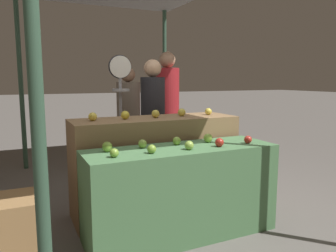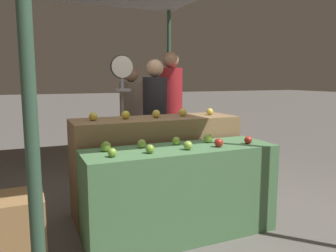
% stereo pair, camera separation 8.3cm
% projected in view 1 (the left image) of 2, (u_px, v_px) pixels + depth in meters
% --- Properties ---
extents(ground_plane, '(60.00, 60.00, 0.00)m').
position_uv_depth(ground_plane, '(181.00, 234.00, 2.98)').
color(ground_plane, '#66605B').
extents(display_counter_front, '(1.72, 0.55, 0.81)m').
position_uv_depth(display_counter_front, '(182.00, 192.00, 2.92)').
color(display_counter_front, '#4C7A4C').
rests_on(display_counter_front, ground_plane).
extents(display_counter_back, '(1.72, 0.55, 1.01)m').
position_uv_depth(display_counter_back, '(155.00, 165.00, 3.45)').
color(display_counter_back, olive).
rests_on(display_counter_back, ground_plane).
extents(apple_front_0, '(0.07, 0.07, 0.07)m').
position_uv_depth(apple_front_0, '(114.00, 153.00, 2.50)').
color(apple_front_0, '#7AA338').
rests_on(apple_front_0, display_counter_front).
extents(apple_front_1, '(0.07, 0.07, 0.07)m').
position_uv_depth(apple_front_1, '(152.00, 149.00, 2.63)').
color(apple_front_1, '#7AA338').
rests_on(apple_front_1, display_counter_front).
extents(apple_front_2, '(0.08, 0.08, 0.08)m').
position_uv_depth(apple_front_2, '(189.00, 145.00, 2.77)').
color(apple_front_2, '#8EB247').
rests_on(apple_front_2, display_counter_front).
extents(apple_front_3, '(0.08, 0.08, 0.08)m').
position_uv_depth(apple_front_3, '(219.00, 142.00, 2.89)').
color(apple_front_3, '#AD281E').
rests_on(apple_front_3, display_counter_front).
extents(apple_front_4, '(0.07, 0.07, 0.07)m').
position_uv_depth(apple_front_4, '(248.00, 140.00, 3.04)').
color(apple_front_4, '#B72D23').
rests_on(apple_front_4, display_counter_front).
extents(apple_front_5, '(0.09, 0.09, 0.09)m').
position_uv_depth(apple_front_5, '(107.00, 147.00, 2.68)').
color(apple_front_5, '#7AA338').
rests_on(apple_front_5, display_counter_front).
extents(apple_front_6, '(0.08, 0.08, 0.08)m').
position_uv_depth(apple_front_6, '(143.00, 144.00, 2.83)').
color(apple_front_6, '#8EB247').
rests_on(apple_front_6, display_counter_front).
extents(apple_front_7, '(0.07, 0.07, 0.07)m').
position_uv_depth(apple_front_7, '(177.00, 141.00, 2.97)').
color(apple_front_7, '#84AD3D').
rests_on(apple_front_7, display_counter_front).
extents(apple_front_8, '(0.08, 0.08, 0.08)m').
position_uv_depth(apple_front_8, '(208.00, 138.00, 3.08)').
color(apple_front_8, '#84AD3D').
rests_on(apple_front_8, display_counter_front).
extents(apple_back_0, '(0.08, 0.08, 0.08)m').
position_uv_depth(apple_back_0, '(93.00, 117.00, 3.11)').
color(apple_back_0, yellow).
rests_on(apple_back_0, display_counter_back).
extents(apple_back_1, '(0.08, 0.08, 0.08)m').
position_uv_depth(apple_back_1, '(125.00, 115.00, 3.23)').
color(apple_back_1, gold).
rests_on(apple_back_1, display_counter_back).
extents(apple_back_2, '(0.08, 0.08, 0.08)m').
position_uv_depth(apple_back_2, '(155.00, 114.00, 3.36)').
color(apple_back_2, gold).
rests_on(apple_back_2, display_counter_back).
extents(apple_back_3, '(0.08, 0.08, 0.08)m').
position_uv_depth(apple_back_3, '(182.00, 112.00, 3.50)').
color(apple_back_3, gold).
rests_on(apple_back_3, display_counter_back).
extents(apple_back_4, '(0.08, 0.08, 0.08)m').
position_uv_depth(apple_back_4, '(208.00, 111.00, 3.63)').
color(apple_back_4, gold).
rests_on(apple_back_4, display_counter_back).
extents(produce_scale, '(0.27, 0.20, 1.68)m').
position_uv_depth(produce_scale, '(121.00, 95.00, 3.81)').
color(produce_scale, '#99999E').
rests_on(produce_scale, ground_plane).
extents(person_vendor_at_scale, '(0.41, 0.41, 1.64)m').
position_uv_depth(person_vendor_at_scale, '(153.00, 115.00, 4.08)').
color(person_vendor_at_scale, '#2D2D38').
rests_on(person_vendor_at_scale, ground_plane).
extents(person_customer_left, '(0.43, 0.43, 1.57)m').
position_uv_depth(person_customer_left, '(129.00, 114.00, 4.69)').
color(person_customer_left, '#2D2D38').
rests_on(person_customer_left, ground_plane).
extents(person_customer_right, '(0.39, 0.39, 1.80)m').
position_uv_depth(person_customer_right, '(167.00, 103.00, 4.89)').
color(person_customer_right, '#2D2D38').
rests_on(person_customer_right, ground_plane).
extents(wooden_crate_side, '(0.47, 0.47, 0.47)m').
position_uv_depth(wooden_crate_side, '(15.00, 226.00, 2.63)').
color(wooden_crate_side, '#9E7547').
rests_on(wooden_crate_side, ground_plane).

